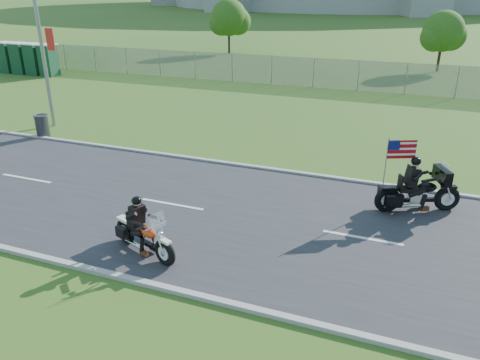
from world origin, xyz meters
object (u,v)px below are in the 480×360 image
at_px(porta_toilet_b, 34,60).
at_px(trash_can, 42,126).
at_px(porta_toilet_c, 20,59).
at_px(porta_toilet_d, 7,58).
at_px(streetlight, 39,6).
at_px(porta_toilet_a, 49,61).
at_px(motorcycle_lead, 143,236).
at_px(motorcycle_follow, 418,193).

distance_m(porta_toilet_b, trash_can, 17.68).
bearing_deg(porta_toilet_c, porta_toilet_b, 0.00).
distance_m(porta_toilet_b, porta_toilet_d, 2.80).
distance_m(streetlight, porta_toilet_c, 17.34).
relative_size(porta_toilet_a, trash_can, 2.26).
bearing_deg(porta_toilet_a, streetlight, -47.09).
bearing_deg(porta_toilet_d, porta_toilet_c, 0.00).
height_order(porta_toilet_a, porta_toilet_d, same).
bearing_deg(porta_toilet_b, porta_toilet_c, 180.00).
bearing_deg(streetlight, porta_toilet_a, 132.91).
xyz_separation_m(porta_toilet_b, porta_toilet_d, (-2.80, 0.00, 0.00)).
distance_m(motorcycle_lead, motorcycle_follow, 8.38).
bearing_deg(trash_can, porta_toilet_a, 130.60).
relative_size(porta_toilet_c, trash_can, 2.26).
bearing_deg(motorcycle_follow, porta_toilet_b, 128.80).
height_order(streetlight, motorcycle_follow, streetlight).
bearing_deg(porta_toilet_b, motorcycle_lead, -41.85).
xyz_separation_m(porta_toilet_d, trash_can, (15.09, -12.70, -0.64)).
xyz_separation_m(streetlight, porta_toilet_c, (-12.82, 10.78, -4.49)).
height_order(streetlight, porta_toilet_b, streetlight).
distance_m(porta_toilet_c, motorcycle_follow, 33.47).
bearing_deg(porta_toilet_c, motorcycle_follow, -25.92).
height_order(motorcycle_lead, motorcycle_follow, motorcycle_follow).
distance_m(porta_toilet_a, trash_can, 16.74).
bearing_deg(motorcycle_follow, porta_toilet_d, 130.90).
bearing_deg(trash_can, porta_toilet_d, 139.91).
xyz_separation_m(streetlight, porta_toilet_a, (-10.02, 10.78, -4.49)).
distance_m(streetlight, trash_can, 5.55).
height_order(porta_toilet_b, trash_can, porta_toilet_b).
distance_m(streetlight, motorcycle_follow, 18.41).
distance_m(porta_toilet_a, porta_toilet_b, 1.40).
relative_size(porta_toilet_a, porta_toilet_b, 1.00).
bearing_deg(streetlight, porta_toilet_b, 136.65).
bearing_deg(porta_toilet_b, trash_can, -45.95).
xyz_separation_m(porta_toilet_d, motorcycle_lead, (24.93, -19.82, -0.64)).
bearing_deg(porta_toilet_d, porta_toilet_b, 0.00).
distance_m(porta_toilet_a, motorcycle_follow, 30.98).
xyz_separation_m(porta_toilet_c, motorcycle_lead, (23.53, -19.82, -0.64)).
distance_m(porta_toilet_c, motorcycle_lead, 30.77).
bearing_deg(motorcycle_follow, porta_toilet_c, 129.89).
distance_m(streetlight, porta_toilet_d, 18.40).
bearing_deg(porta_toilet_a, trash_can, -49.40).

